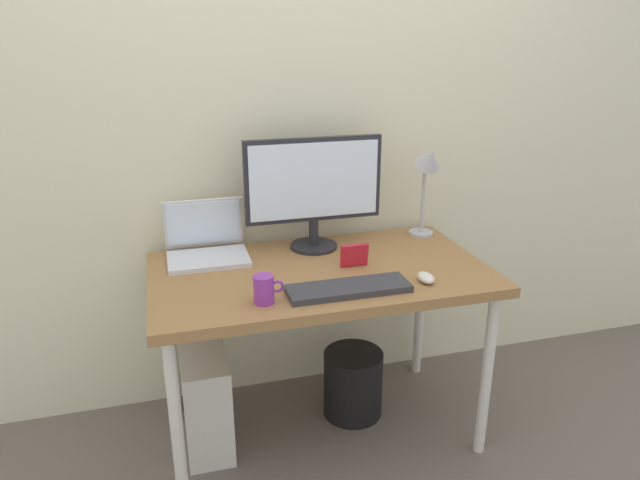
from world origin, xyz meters
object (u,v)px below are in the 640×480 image
object	(u,v)px
coffee_mug	(264,289)
mouse	(426,278)
laptop	(206,244)
photo_frame	(354,255)
desk_lamp	(428,172)
desk	(320,285)
monitor	(314,186)
keyboard	(348,288)
computer_tower	(206,399)
wastebasket	(353,383)

from	to	relation	value
coffee_mug	mouse	bearing A→B (deg)	0.75
laptop	photo_frame	distance (m)	0.60
desk_lamp	mouse	xyz separation A→B (m)	(-0.21, -0.46, -0.28)
desk	monitor	size ratio (longest dim) A/B	2.27
desk_lamp	keyboard	distance (m)	0.74
computer_tower	mouse	bearing A→B (deg)	-18.12
desk_lamp	keyboard	world-z (taller)	desk_lamp
desk	photo_frame	world-z (taller)	photo_frame
keyboard	mouse	distance (m)	0.30
coffee_mug	computer_tower	world-z (taller)	coffee_mug
coffee_mug	computer_tower	xyz separation A→B (m)	(-0.21, 0.27, -0.59)
keyboard	wastebasket	size ratio (longest dim) A/B	1.47
coffee_mug	laptop	bearing A→B (deg)	107.25
coffee_mug	photo_frame	bearing A→B (deg)	29.02
coffee_mug	wastebasket	xyz separation A→B (m)	(0.43, 0.31, -0.65)
mouse	photo_frame	distance (m)	0.30
keyboard	computer_tower	distance (m)	0.80
laptop	mouse	world-z (taller)	laptop
desk_lamp	coffee_mug	distance (m)	0.97
mouse	computer_tower	xyz separation A→B (m)	(-0.81, 0.27, -0.55)
desk_lamp	photo_frame	xyz separation A→B (m)	(-0.41, -0.24, -0.25)
laptop	mouse	xyz separation A→B (m)	(0.75, -0.47, -0.04)
photo_frame	keyboard	bearing A→B (deg)	-113.75
desk_lamp	laptop	bearing A→B (deg)	179.12
monitor	wastebasket	xyz separation A→B (m)	(0.13, -0.16, -0.87)
wastebasket	photo_frame	bearing A→B (deg)	-113.22
keyboard	mouse	size ratio (longest dim) A/B	4.89
monitor	mouse	distance (m)	0.60
mouse	monitor	bearing A→B (deg)	123.63
laptop	computer_tower	size ratio (longest dim) A/B	0.76
keyboard	coffee_mug	size ratio (longest dim) A/B	4.15
monitor	photo_frame	bearing A→B (deg)	-68.25
monitor	coffee_mug	xyz separation A→B (m)	(-0.30, -0.46, -0.22)
monitor	desk_lamp	world-z (taller)	monitor
laptop	desk_lamp	xyz separation A→B (m)	(0.96, -0.01, 0.24)
wastebasket	laptop	bearing A→B (deg)	163.36
keyboard	photo_frame	distance (m)	0.24
computer_tower	wastebasket	bearing A→B (deg)	2.83
desk_lamp	computer_tower	world-z (taller)	desk_lamp
laptop	mouse	distance (m)	0.89
desk	desk_lamp	xyz separation A→B (m)	(0.55, 0.23, 0.36)
keyboard	mouse	world-z (taller)	mouse
desk	keyboard	xyz separation A→B (m)	(0.04, -0.22, 0.08)
monitor	desk_lamp	size ratio (longest dim) A/B	1.36
photo_frame	laptop	bearing A→B (deg)	154.59
desk	coffee_mug	world-z (taller)	coffee_mug
keyboard	monitor	bearing A→B (deg)	90.40
laptop	computer_tower	bearing A→B (deg)	-106.27
desk	computer_tower	distance (m)	0.67
coffee_mug	wastebasket	bearing A→B (deg)	35.17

